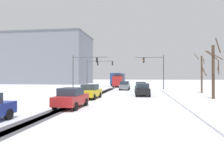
{
  "coord_description": "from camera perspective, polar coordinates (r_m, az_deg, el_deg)",
  "views": [
    {
      "loc": [
        4.46,
        -5.32,
        2.53
      ],
      "look_at": [
        0.0,
        25.01,
        2.8
      ],
      "focal_mm": 32.84,
      "sensor_mm": 36.0,
      "label": 1
    }
  ],
  "objects": [
    {
      "name": "car_yellow_cab_fourth",
      "position": [
        23.28,
        -6.08,
        -4.73
      ],
      "size": [
        1.98,
        4.17,
        1.62
      ],
      "color": "yellow",
      "rests_on": "ground"
    },
    {
      "name": "car_grey_lead",
      "position": [
        38.18,
        3.55,
        -3.07
      ],
      "size": [
        1.85,
        4.11,
        1.62
      ],
      "color": "slate",
      "rests_on": "ground"
    },
    {
      "name": "sidewalk_kerb_right",
      "position": [
        22.2,
        22.44,
        -6.86
      ],
      "size": [
        4.0,
        39.3,
        0.12
      ],
      "primitive_type": "cube",
      "color": "white",
      "rests_on": "ground"
    },
    {
      "name": "bus_oncoming",
      "position": [
        57.53,
        1.73,
        -1.04
      ],
      "size": [
        3.01,
        11.09,
        3.38
      ],
      "color": "#284793",
      "rests_on": "ground"
    },
    {
      "name": "car_dark_green_second",
      "position": [
        33.36,
        8.1,
        -3.44
      ],
      "size": [
        1.96,
        4.16,
        1.62
      ],
      "color": "#194C2D",
      "rests_on": "ground"
    },
    {
      "name": "box_truck_delivery",
      "position": [
        48.62,
        1.79,
        -1.56
      ],
      "size": [
        2.47,
        7.46,
        3.02
      ],
      "color": "red",
      "rests_on": "ground"
    },
    {
      "name": "bare_tree_sidewalk_mid",
      "position": [
        25.71,
        26.44,
        1.18
      ],
      "size": [
        1.8,
        1.33,
        6.75
      ],
      "color": "#4C3828",
      "rests_on": "ground"
    },
    {
      "name": "car_black_third",
      "position": [
        26.83,
        8.45,
        -4.16
      ],
      "size": [
        2.01,
        4.19,
        1.62
      ],
      "color": "black",
      "rests_on": "ground"
    },
    {
      "name": "car_red_fifth",
      "position": [
        16.78,
        -11.27,
        -6.36
      ],
      "size": [
        1.92,
        4.15,
        1.62
      ],
      "color": "red",
      "rests_on": "ground"
    },
    {
      "name": "wheel_track_right_lane",
      "position": [
        24.06,
        -5.93,
        -6.53
      ],
      "size": [
        0.97,
        39.3,
        0.01
      ],
      "primitive_type": "cube",
      "color": "#4C4C51",
      "rests_on": "ground"
    },
    {
      "name": "office_building_far_left_block",
      "position": [
        75.99,
        -17.55,
        4.04
      ],
      "size": [
        28.99,
        18.53,
        17.01
      ],
      "color": "gray",
      "rests_on": "ground"
    },
    {
      "name": "traffic_signal_near_right",
      "position": [
        39.18,
        12.08,
        2.21
      ],
      "size": [
        5.3,
        0.38,
        6.5
      ],
      "color": "#47474C",
      "rests_on": "ground"
    },
    {
      "name": "bare_tree_sidewalk_far",
      "position": [
        33.8,
        23.68,
        0.4
      ],
      "size": [
        1.63,
        1.65,
        6.08
      ],
      "color": "brown",
      "rests_on": "ground"
    },
    {
      "name": "traffic_signal_near_left",
      "position": [
        38.81,
        -8.18,
        2.36
      ],
      "size": [
        6.6,
        0.58,
        6.5
      ],
      "color": "#47474C",
      "rests_on": "ground"
    },
    {
      "name": "wheel_track_left_lane",
      "position": [
        24.17,
        -6.97,
        -6.5
      ],
      "size": [
        1.12,
        39.3,
        0.01
      ],
      "primitive_type": "cube",
      "color": "#4C4C51",
      "rests_on": "ground"
    },
    {
      "name": "traffic_signal_far_left",
      "position": [
        48.46,
        -4.35,
        2.02
      ],
      "size": [
        6.42,
        0.78,
        6.5
      ],
      "color": "#47474C",
      "rests_on": "ground"
    }
  ]
}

